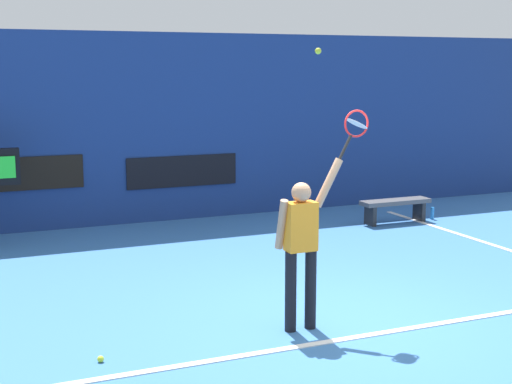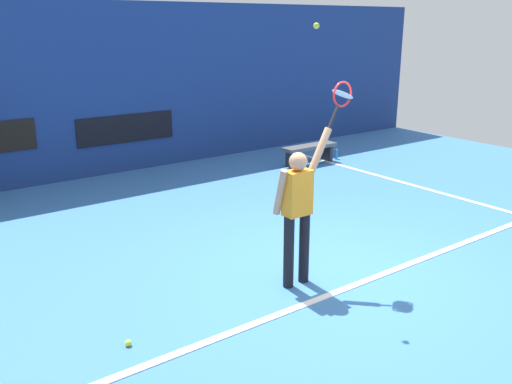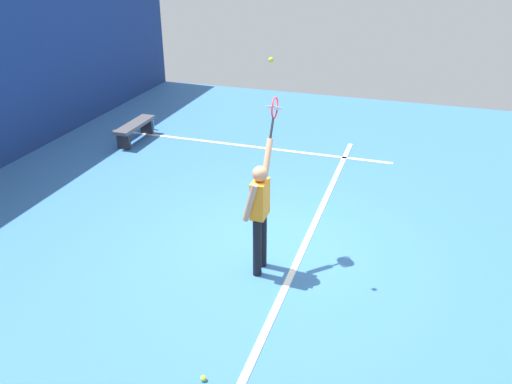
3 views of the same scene
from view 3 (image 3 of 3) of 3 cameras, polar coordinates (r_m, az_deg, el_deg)
name	(u,v)px [view 3 (image 3 of 3)]	position (r m, az deg, el deg)	size (l,w,h in m)	color
ground_plane	(275,248)	(8.51, 2.06, -6.07)	(18.00, 18.00, 0.00)	#3870B2
court_baseline	(301,252)	(8.41, 4.91, -6.51)	(10.00, 0.10, 0.01)	white
court_sideline	(242,146)	(12.56, -1.51, 5.04)	(0.10, 7.00, 0.01)	white
tennis_player	(260,210)	(7.48, 0.41, -1.98)	(0.76, 0.31, 1.94)	black
tennis_racket	(274,110)	(7.56, 2.00, 8.84)	(0.44, 0.27, 0.61)	black
tennis_ball	(271,60)	(6.83, 1.64, 14.09)	(0.07, 0.07, 0.07)	#CCE033
court_bench	(135,128)	(13.08, -12.94, 6.80)	(1.40, 0.36, 0.45)	#4C4C51
water_bottle	(153,125)	(13.85, -11.08, 7.11)	(0.07, 0.07, 0.24)	#338CD8
spare_ball	(203,378)	(6.33, -5.70, -19.39)	(0.07, 0.07, 0.07)	#CCE033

